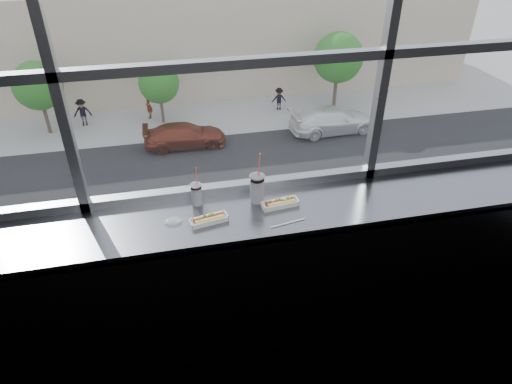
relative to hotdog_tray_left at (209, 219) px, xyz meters
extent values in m
plane|color=black|center=(0.22, 0.33, -0.57)|extent=(6.00, 0.00, 6.00)
plane|color=silver|center=(0.22, 0.35, 1.18)|extent=(6.00, 0.00, 6.00)
cube|color=gray|center=(0.22, 0.05, -0.05)|extent=(6.00, 0.55, 0.06)
cube|color=gray|center=(0.22, -0.20, -0.57)|extent=(6.00, 0.04, 1.04)
cube|color=white|center=(0.00, 0.00, -0.02)|extent=(0.25, 0.12, 0.01)
cube|color=white|center=(0.00, 0.00, -0.01)|extent=(0.25, 0.12, 0.03)
cylinder|color=#DCBC69|center=(0.00, 0.00, 0.00)|extent=(0.19, 0.08, 0.04)
cylinder|color=maroon|center=(0.00, 0.00, 0.01)|extent=(0.20, 0.06, 0.03)
cube|color=white|center=(0.49, 0.08, -0.02)|extent=(0.26, 0.11, 0.01)
cube|color=white|center=(0.49, 0.08, 0.00)|extent=(0.26, 0.11, 0.03)
cylinder|color=#DCBC69|center=(0.49, 0.08, 0.00)|extent=(0.19, 0.06, 0.04)
cylinder|color=maroon|center=(0.49, 0.08, 0.01)|extent=(0.20, 0.05, 0.03)
cylinder|color=white|center=(-0.05, 0.22, 0.05)|extent=(0.07, 0.07, 0.15)
cylinder|color=black|center=(-0.05, 0.22, 0.11)|extent=(0.08, 0.08, 0.02)
cylinder|color=silver|center=(-0.05, 0.22, 0.13)|extent=(0.08, 0.08, 0.01)
cylinder|color=#F25545|center=(-0.04, 0.22, 0.19)|extent=(0.01, 0.04, 0.15)
cylinder|color=white|center=(0.35, 0.17, 0.07)|extent=(0.09, 0.09, 0.19)
cylinder|color=black|center=(0.35, 0.17, 0.15)|extent=(0.10, 0.10, 0.02)
cylinder|color=silver|center=(0.35, 0.17, 0.17)|extent=(0.10, 0.10, 0.01)
cylinder|color=#F25545|center=(0.36, 0.16, 0.26)|extent=(0.01, 0.05, 0.20)
cylinder|color=white|center=(0.48, -0.12, -0.02)|extent=(0.23, 0.05, 0.01)
ellipsoid|color=silver|center=(-0.22, 0.05, -0.01)|extent=(0.11, 0.08, 0.03)
plane|color=#9A9998|center=(0.22, 43.83, -12.12)|extent=(120.00, 120.00, 0.00)
cube|color=#9A9998|center=(0.22, 7.33, -12.10)|extent=(50.00, 14.00, 0.04)
cube|color=black|center=(0.22, 20.33, -12.09)|extent=(80.00, 10.00, 0.06)
cube|color=#9A9998|center=(0.22, 28.33, -12.10)|extent=(80.00, 6.00, 0.04)
cube|color=#BEAC92|center=(0.22, 38.33, -8.12)|extent=(50.00, 14.00, 8.00)
imported|color=beige|center=(7.71, 16.33, -11.04)|extent=(3.13, 6.37, 2.05)
imported|color=#9C0D09|center=(0.57, 16.33, -11.10)|extent=(2.60, 5.86, 1.93)
imported|color=white|center=(10.94, 24.33, -10.93)|extent=(3.20, 6.97, 2.28)
imported|color=#2B2829|center=(-6.88, 16.33, -10.96)|extent=(3.46, 6.88, 2.21)
imported|color=maroon|center=(0.98, 24.33, -11.06)|extent=(2.57, 6.04, 2.01)
imported|color=#4157B4|center=(16.05, 16.33, -11.11)|extent=(2.95, 5.93, 1.91)
imported|color=#66605B|center=(-5.69, 29.05, -10.93)|extent=(1.03, 0.77, 2.32)
imported|color=#66605B|center=(-1.17, 29.36, -10.95)|extent=(0.75, 1.01, 2.26)
imported|color=#66605B|center=(8.38, 28.84, -11.08)|extent=(0.90, 0.67, 2.02)
cylinder|color=#47382B|center=(-7.91, 28.33, -10.94)|extent=(0.24, 0.24, 2.37)
sphere|color=#2C7A24|center=(-7.91, 28.33, -8.76)|extent=(3.17, 3.17, 3.17)
cylinder|color=#47382B|center=(-0.26, 28.33, -11.09)|extent=(0.21, 0.21, 2.08)
sphere|color=#2C7A24|center=(-0.26, 28.33, -9.18)|extent=(2.77, 2.77, 2.77)
cylinder|color=#47382B|center=(12.58, 28.33, -10.77)|extent=(0.27, 0.27, 2.72)
sphere|color=#2C7A24|center=(12.58, 28.33, -8.28)|extent=(3.62, 3.62, 3.62)
camera|label=1|loc=(-0.20, -2.31, 1.73)|focal=32.00mm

